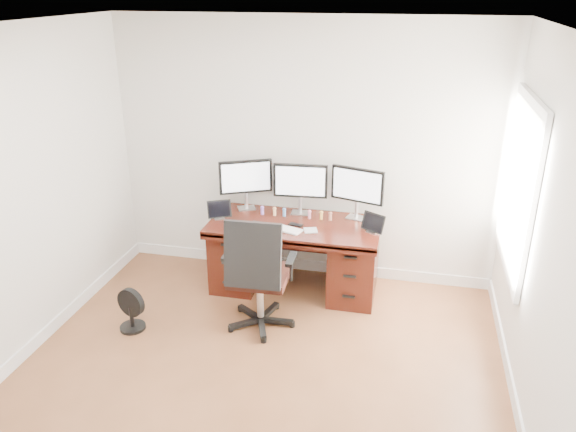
% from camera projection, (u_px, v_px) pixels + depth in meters
% --- Properties ---
extents(ground, '(4.50, 4.50, 0.00)m').
position_uv_depth(ground, '(244.00, 406.00, 4.25)').
color(ground, brown).
rests_on(ground, ground).
extents(back_wall, '(4.00, 0.10, 2.70)m').
position_uv_depth(back_wall, '(304.00, 153.00, 5.76)').
color(back_wall, silver).
rests_on(back_wall, ground).
extents(right_wall, '(0.10, 4.50, 2.70)m').
position_uv_depth(right_wall, '(557.00, 269.00, 3.42)').
color(right_wall, silver).
rests_on(right_wall, ground).
extents(desk, '(1.70, 0.80, 0.75)m').
position_uv_depth(desk, '(295.00, 253.00, 5.75)').
color(desk, '#39120B').
rests_on(desk, ground).
extents(office_chair, '(0.65, 0.62, 1.13)m').
position_uv_depth(office_chair, '(259.00, 292.00, 5.08)').
color(office_chair, black).
rests_on(office_chair, ground).
extents(floor_fan, '(0.28, 0.24, 0.41)m').
position_uv_depth(floor_fan, '(131.00, 310.00, 5.13)').
color(floor_fan, black).
rests_on(floor_fan, ground).
extents(monitor_left, '(0.51, 0.27, 0.53)m').
position_uv_depth(monitor_left, '(246.00, 179.00, 5.81)').
color(monitor_left, silver).
rests_on(monitor_left, desk).
extents(monitor_center, '(0.55, 0.15, 0.53)m').
position_uv_depth(monitor_center, '(300.00, 183.00, 5.70)').
color(monitor_center, silver).
rests_on(monitor_center, desk).
extents(monitor_right, '(0.54, 0.19, 0.53)m').
position_uv_depth(monitor_right, '(357.00, 187.00, 5.58)').
color(monitor_right, silver).
rests_on(monitor_right, desk).
extents(tablet_left, '(0.24, 0.17, 0.19)m').
position_uv_depth(tablet_left, '(219.00, 211.00, 5.66)').
color(tablet_left, silver).
rests_on(tablet_left, desk).
extents(tablet_right, '(0.24, 0.18, 0.19)m').
position_uv_depth(tablet_right, '(373.00, 224.00, 5.35)').
color(tablet_right, silver).
rests_on(tablet_right, desk).
extents(keyboard, '(0.34, 0.22, 0.01)m').
position_uv_depth(keyboard, '(286.00, 229.00, 5.43)').
color(keyboard, white).
rests_on(keyboard, desk).
extents(trackpad, '(0.16, 0.16, 0.01)m').
position_uv_depth(trackpad, '(311.00, 230.00, 5.41)').
color(trackpad, silver).
rests_on(trackpad, desk).
extents(drawing_tablet, '(0.26, 0.18, 0.01)m').
position_uv_depth(drawing_tablet, '(261.00, 225.00, 5.52)').
color(drawing_tablet, black).
rests_on(drawing_tablet, desk).
extents(phone, '(0.15, 0.10, 0.01)m').
position_uv_depth(phone, '(296.00, 225.00, 5.54)').
color(phone, black).
rests_on(phone, desk).
extents(figurine_purple, '(0.04, 0.04, 0.09)m').
position_uv_depth(figurine_purple, '(262.00, 210.00, 5.78)').
color(figurine_purple, '#9867DD').
rests_on(figurine_purple, desk).
extents(figurine_yellow, '(0.04, 0.04, 0.09)m').
position_uv_depth(figurine_yellow, '(275.00, 211.00, 5.75)').
color(figurine_yellow, '#E5B87A').
rests_on(figurine_yellow, desk).
extents(figurine_blue, '(0.04, 0.04, 0.09)m').
position_uv_depth(figurine_blue, '(284.00, 212.00, 5.73)').
color(figurine_blue, '#558ED8').
rests_on(figurine_blue, desk).
extents(figurine_pink, '(0.04, 0.04, 0.09)m').
position_uv_depth(figurine_pink, '(309.00, 214.00, 5.67)').
color(figurine_pink, pink).
rests_on(figurine_pink, desk).
extents(figurine_orange, '(0.04, 0.04, 0.09)m').
position_uv_depth(figurine_orange, '(321.00, 215.00, 5.65)').
color(figurine_orange, '#F6B54D').
rests_on(figurine_orange, desk).
extents(figurine_brown, '(0.04, 0.04, 0.09)m').
position_uv_depth(figurine_brown, '(330.00, 216.00, 5.63)').
color(figurine_brown, '#935E4D').
rests_on(figurine_brown, desk).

